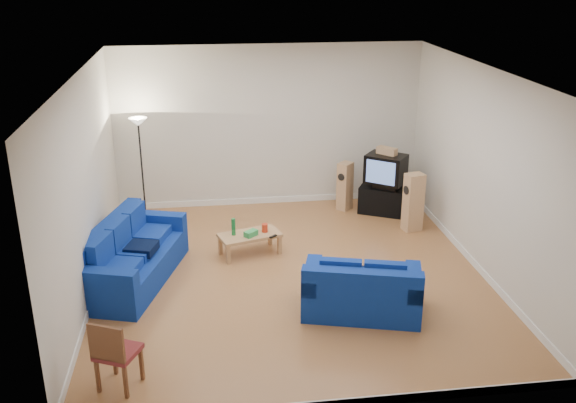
{
  "coord_description": "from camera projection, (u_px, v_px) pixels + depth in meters",
  "views": [
    {
      "loc": [
        -1.26,
        -8.98,
        4.71
      ],
      "look_at": [
        0.0,
        0.4,
        1.1
      ],
      "focal_mm": 40.0,
      "sensor_mm": 36.0,
      "label": 1
    }
  ],
  "objects": [
    {
      "name": "speaker_right",
      "position": [
        413.0,
        202.0,
        11.66
      ],
      "size": [
        0.37,
        0.32,
        1.08
      ],
      "rotation": [
        0.0,
        0.0,
        -1.33
      ],
      "color": "tan",
      "rests_on": "ground"
    },
    {
      "name": "tissue_box",
      "position": [
        251.0,
        233.0,
        10.66
      ],
      "size": [
        0.25,
        0.25,
        0.09
      ],
      "primitive_type": "cube",
      "rotation": [
        0.0,
        0.0,
        0.73
      ],
      "color": "green",
      "rests_on": "coffee_table"
    },
    {
      "name": "bottle",
      "position": [
        233.0,
        227.0,
        10.66
      ],
      "size": [
        0.09,
        0.09,
        0.29
      ],
      "primitive_type": "cylinder",
      "rotation": [
        0.0,
        0.0,
        0.42
      ],
      "color": "#197233",
      "rests_on": "coffee_table"
    },
    {
      "name": "red_canister",
      "position": [
        265.0,
        228.0,
        10.81
      ],
      "size": [
        0.14,
        0.14,
        0.14
      ],
      "primitive_type": "cylinder",
      "rotation": [
        0.0,
        0.0,
        0.58
      ],
      "color": "red",
      "rests_on": "coffee_table"
    },
    {
      "name": "dining_chair",
      "position": [
        114.0,
        351.0,
        7.29
      ],
      "size": [
        0.59,
        0.59,
        0.92
      ],
      "rotation": [
        0.0,
        0.0,
        -0.43
      ],
      "color": "brown",
      "rests_on": "ground"
    },
    {
      "name": "speaker_left",
      "position": [
        345.0,
        186.0,
        12.66
      ],
      "size": [
        0.36,
        0.36,
        0.96
      ],
      "rotation": [
        0.0,
        0.0,
        -0.78
      ],
      "color": "tan",
      "rests_on": "ground"
    },
    {
      "name": "av_receiver",
      "position": [
        387.0,
        185.0,
        12.41
      ],
      "size": [
        0.62,
        0.59,
        0.11
      ],
      "primitive_type": "cube",
      "rotation": [
        0.0,
        0.0,
        -0.58
      ],
      "color": "black",
      "rests_on": "tv_stand"
    },
    {
      "name": "television",
      "position": [
        386.0,
        169.0,
        12.26
      ],
      "size": [
        0.89,
        0.85,
        0.55
      ],
      "rotation": [
        0.0,
        0.0,
        -0.65
      ],
      "color": "black",
      "rests_on": "av_receiver"
    },
    {
      "name": "remote",
      "position": [
        273.0,
        236.0,
        10.63
      ],
      "size": [
        0.14,
        0.13,
        0.02
      ],
      "primitive_type": "cube",
      "rotation": [
        0.0,
        0.0,
        0.71
      ],
      "color": "black",
      "rests_on": "coffee_table"
    },
    {
      "name": "sofa_three_seat",
      "position": [
        129.0,
        260.0,
        9.89
      ],
      "size": [
        1.66,
        2.55,
        0.91
      ],
      "rotation": [
        0.0,
        0.0,
        -1.87
      ],
      "color": "navy",
      "rests_on": "ground"
    },
    {
      "name": "room",
      "position": [
        292.0,
        183.0,
        9.6
      ],
      "size": [
        6.01,
        6.51,
        3.21
      ],
      "color": "brown",
      "rests_on": "ground"
    },
    {
      "name": "centre_speaker",
      "position": [
        387.0,
        151.0,
        12.18
      ],
      "size": [
        0.38,
        0.39,
        0.14
      ],
      "primitive_type": "cube",
      "rotation": [
        0.0,
        0.0,
        -0.82
      ],
      "color": "tan",
      "rests_on": "television"
    },
    {
      "name": "floor_lamp",
      "position": [
        139.0,
        136.0,
        11.76
      ],
      "size": [
        0.34,
        0.34,
        1.98
      ],
      "color": "black",
      "rests_on": "ground"
    },
    {
      "name": "tv_stand",
      "position": [
        383.0,
        200.0,
        12.55
      ],
      "size": [
        1.0,
        0.83,
        0.54
      ],
      "primitive_type": "cube",
      "rotation": [
        0.0,
        0.0,
        -0.48
      ],
      "color": "black",
      "rests_on": "ground"
    },
    {
      "name": "coffee_table",
      "position": [
        250.0,
        237.0,
        10.77
      ],
      "size": [
        1.12,
        0.78,
        0.37
      ],
      "rotation": [
        0.0,
        0.0,
        0.3
      ],
      "color": "tan",
      "rests_on": "ground"
    },
    {
      "name": "sofa_loveseat",
      "position": [
        362.0,
        294.0,
        8.96
      ],
      "size": [
        1.81,
        1.31,
        0.81
      ],
      "rotation": [
        0.0,
        0.0,
        -0.27
      ],
      "color": "navy",
      "rests_on": "ground"
    }
  ]
}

